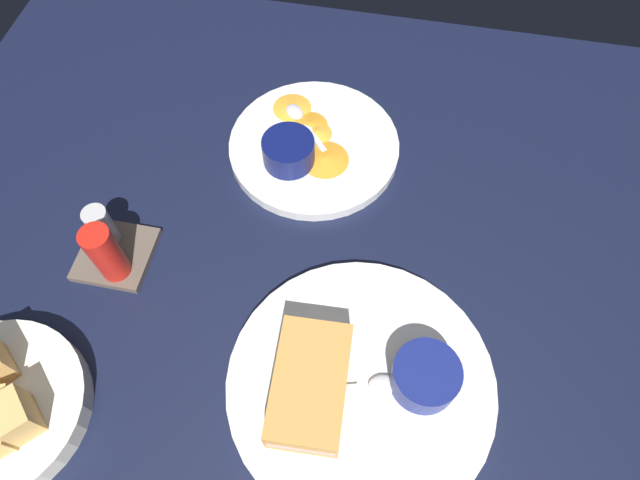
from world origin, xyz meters
TOP-DOWN VIEW (x-y plane):
  - ground_plane at (0.00, 0.00)cm, footprint 110.00×110.00cm
  - plate_sandwich_main at (-8.28, -11.78)cm, footprint 29.92×29.92cm
  - sandwich_half_near at (-10.31, -6.47)cm, footprint 13.59×8.24cm
  - ramekin_dark_sauce at (-6.90, -18.37)cm, footprint 7.38×7.38cm
  - spoon_by_dark_ramekin at (-8.58, -12.87)cm, footprint 4.31×9.86cm
  - plate_chips_companion at (23.94, -0.22)cm, footprint 24.05×24.05cm
  - ramekin_light_gravy at (20.34, 2.78)cm, footprint 7.12×7.12cm
  - spoon_by_gravy_ramekin at (27.81, 3.03)cm, footprint 8.50×7.49cm
  - plantain_chip_scatter at (25.51, 0.63)cm, footprint 16.56×14.63cm
  - condiment_caddy at (1.80, 21.11)cm, footprint 9.00×9.00cm

SIDE VIEW (x-z plane):
  - ground_plane at x=0.00cm, z-range -3.00..0.00cm
  - plate_sandwich_main at x=-8.28cm, z-range 0.00..1.60cm
  - plate_chips_companion at x=23.94cm, z-range 0.00..1.60cm
  - plantain_chip_scatter at x=25.51cm, z-range 1.60..2.20cm
  - spoon_by_dark_ramekin at x=-8.58cm, z-range 1.56..2.36cm
  - spoon_by_gravy_ramekin at x=27.81cm, z-range 1.56..2.36cm
  - condiment_caddy at x=1.80cm, z-range -1.34..8.16cm
  - ramekin_light_gravy at x=20.34cm, z-range 1.74..5.60cm
  - ramekin_dark_sauce at x=-6.90cm, z-range 1.75..5.70cm
  - sandwich_half_near at x=-10.31cm, z-range 1.60..6.40cm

